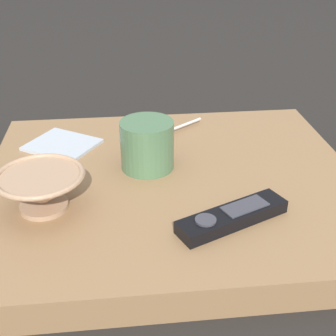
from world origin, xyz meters
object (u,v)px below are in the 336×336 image
at_px(tv_remote_near, 232,216).
at_px(folded_napkin, 62,145).
at_px(cereal_bowl, 42,189).
at_px(coffee_mug, 147,145).
at_px(teaspoon, 157,135).

distance_m(tv_remote_near, folded_napkin, 0.38).
height_order(cereal_bowl, tv_remote_near, cereal_bowl).
relative_size(coffee_mug, teaspoon, 0.72).
xyz_separation_m(teaspoon, folded_napkin, (-0.01, 0.18, -0.01)).
xyz_separation_m(cereal_bowl, tv_remote_near, (-0.07, -0.27, -0.02)).
bearing_deg(coffee_mug, teaspoon, -14.38).
bearing_deg(teaspoon, tv_remote_near, -163.65).
height_order(teaspoon, folded_napkin, teaspoon).
xyz_separation_m(cereal_bowl, coffee_mug, (0.11, -0.16, 0.01)).
distance_m(cereal_bowl, tv_remote_near, 0.28).
bearing_deg(tv_remote_near, coffee_mug, 31.56).
bearing_deg(folded_napkin, teaspoon, -88.28).
distance_m(teaspoon, folded_napkin, 0.18).
xyz_separation_m(cereal_bowl, teaspoon, (0.21, -0.19, -0.02)).
bearing_deg(tv_remote_near, folded_napkin, 43.88).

